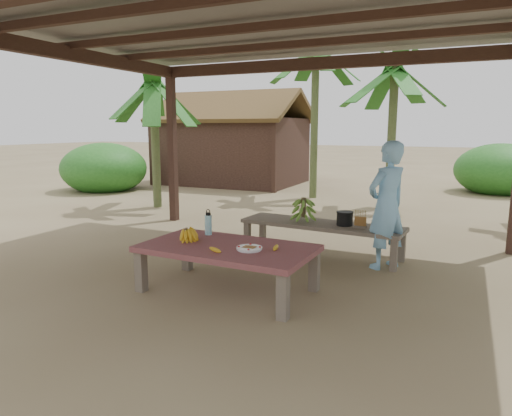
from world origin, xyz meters
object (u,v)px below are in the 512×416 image
at_px(ripe_banana_bunch, 186,234).
at_px(bench, 321,227).
at_px(water_flask, 208,224).
at_px(cooking_pot, 345,219).
at_px(work_table, 228,252).
at_px(woman, 387,205).
at_px(plate, 249,248).

bearing_deg(ripe_banana_bunch, bench, 59.98).
bearing_deg(water_flask, ripe_banana_bunch, -102.19).
bearing_deg(cooking_pot, work_table, -115.23).
xyz_separation_m(cooking_pot, woman, (0.56, -0.19, 0.25)).
height_order(bench, plate, plate).
bearing_deg(water_flask, plate, -29.99).
relative_size(plate, cooking_pot, 1.25).
bearing_deg(work_table, ripe_banana_bunch, -178.83).
height_order(work_table, plate, plate).
distance_m(bench, woman, 0.98).
bearing_deg(ripe_banana_bunch, woman, 39.23).
distance_m(water_flask, woman, 2.18).
xyz_separation_m(plate, water_flask, (-0.73, 0.42, 0.11)).
height_order(bench, cooking_pot, cooking_pot).
bearing_deg(woman, plate, 0.69).
bearing_deg(plate, ripe_banana_bunch, 174.63).
relative_size(cooking_pot, woman, 0.13).
xyz_separation_m(work_table, plate, (0.29, -0.07, 0.08)).
bearing_deg(woman, ripe_banana_bunch, -16.15).
bearing_deg(woman, work_table, -6.99).
xyz_separation_m(water_flask, woman, (1.82, 1.20, 0.16)).
relative_size(work_table, cooking_pot, 8.71).
relative_size(work_table, water_flask, 6.10).
bearing_deg(water_flask, bench, 56.32).
bearing_deg(ripe_banana_bunch, plate, -5.37).
relative_size(bench, woman, 1.42).
distance_m(bench, cooking_pot, 0.35).
bearing_deg(bench, water_flask, -119.00).
height_order(cooking_pot, woman, woman).
relative_size(ripe_banana_bunch, water_flask, 0.85).
relative_size(bench, cooking_pot, 10.66).
height_order(plate, woman, woman).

